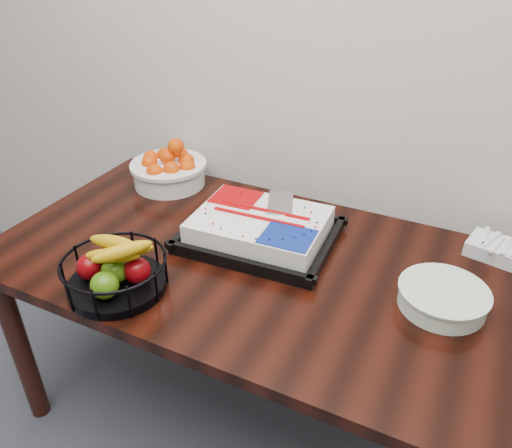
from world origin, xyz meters
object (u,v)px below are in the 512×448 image
at_px(cake_tray, 260,229).
at_px(plate_stack, 443,298).
at_px(table, 269,284).
at_px(fruit_basket, 115,270).
at_px(tangerine_bowl, 168,165).

relative_size(cake_tray, plate_stack, 2.03).
bearing_deg(plate_stack, table, -177.58).
distance_m(cake_tray, plate_stack, 0.60).
bearing_deg(table, plate_stack, 2.42).
height_order(table, plate_stack, plate_stack).
relative_size(cake_tray, fruit_basket, 1.68).
bearing_deg(tangerine_bowl, table, -27.86).
relative_size(table, cake_tray, 3.57).
distance_m(cake_tray, tangerine_bowl, 0.55).
xyz_separation_m(cake_tray, fruit_basket, (-0.26, -0.42, 0.02)).
xyz_separation_m(cake_tray, tangerine_bowl, (-0.51, 0.21, 0.04)).
bearing_deg(table, tangerine_bowl, 152.14).
xyz_separation_m(table, fruit_basket, (-0.34, -0.31, 0.15)).
distance_m(table, fruit_basket, 0.49).
height_order(fruit_basket, plate_stack, fruit_basket).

